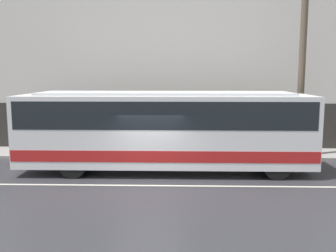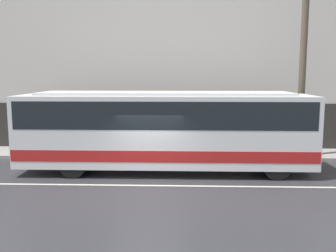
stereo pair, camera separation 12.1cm
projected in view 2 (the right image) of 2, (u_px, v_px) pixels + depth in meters
name	position (u px, v px, depth m)	size (l,w,h in m)	color
ground_plane	(149.00, 186.00, 13.61)	(60.00, 60.00, 0.00)	#333338
sidewalk	(158.00, 153.00, 18.73)	(60.00, 2.37, 0.16)	gray
building_facade	(159.00, 58.00, 19.39)	(60.00, 0.35, 10.06)	silver
lane_stripe	(149.00, 185.00, 13.61)	(54.00, 0.14, 0.01)	beige
transit_bus	(165.00, 127.00, 15.38)	(11.92, 2.61, 3.30)	white
utility_pole_near	(303.00, 63.00, 17.18)	(0.31, 0.31, 8.72)	brown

